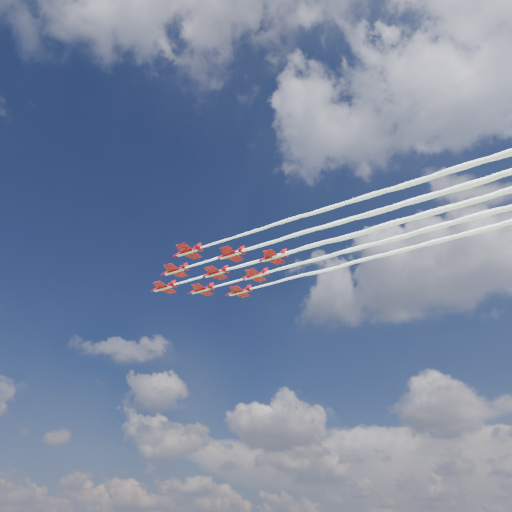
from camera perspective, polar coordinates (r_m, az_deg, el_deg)
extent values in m
cylinder|color=red|center=(156.08, -10.53, -3.58)|extent=(7.14, 1.47, 0.97)
cone|color=red|center=(158.69, -11.79, -3.93)|extent=(1.84, 1.10, 0.97)
cone|color=red|center=(153.71, -9.31, -3.25)|extent=(1.39, 0.98, 0.89)
ellipsoid|color=black|center=(157.30, -11.03, -3.59)|extent=(1.89, 0.93, 0.63)
cube|color=red|center=(155.81, -10.41, -3.56)|extent=(3.40, 8.33, 0.12)
cube|color=red|center=(154.06, -9.49, -3.30)|extent=(1.46, 3.27, 0.11)
cube|color=red|center=(154.33, -9.42, -3.03)|extent=(1.42, 0.22, 1.59)
cube|color=white|center=(155.88, -10.55, -3.73)|extent=(6.68, 1.26, 0.11)
cylinder|color=red|center=(146.12, -9.26, -1.68)|extent=(7.14, 1.47, 0.97)
cone|color=red|center=(148.62, -10.63, -2.08)|extent=(1.84, 1.10, 0.97)
cone|color=red|center=(143.85, -7.94, -1.30)|extent=(1.39, 0.98, 0.89)
ellipsoid|color=black|center=(147.30, -9.80, -1.71)|extent=(1.89, 0.93, 0.63)
cube|color=red|center=(145.85, -9.12, -1.66)|extent=(3.40, 8.33, 0.12)
cube|color=red|center=(144.18, -8.14, -1.36)|extent=(1.46, 3.27, 0.11)
cube|color=red|center=(144.48, -8.06, -1.06)|extent=(1.42, 0.22, 1.59)
cube|color=white|center=(145.90, -9.28, -1.84)|extent=(6.68, 1.26, 0.11)
cylinder|color=red|center=(155.68, -6.25, -3.87)|extent=(7.14, 1.47, 0.97)
cone|color=red|center=(158.03, -7.58, -4.22)|extent=(1.84, 1.10, 0.97)
cone|color=red|center=(153.55, -4.97, -3.54)|extent=(1.39, 0.98, 0.89)
ellipsoid|color=black|center=(156.79, -6.78, -3.88)|extent=(1.89, 0.93, 0.63)
cube|color=red|center=(155.43, -6.12, -3.85)|extent=(3.40, 8.33, 0.12)
cube|color=red|center=(153.86, -5.16, -3.59)|extent=(1.46, 3.27, 0.11)
cube|color=red|center=(154.14, -5.09, -3.31)|extent=(1.42, 0.22, 1.59)
cube|color=white|center=(155.47, -6.26, -4.02)|extent=(6.68, 1.26, 0.11)
cylinder|color=red|center=(136.41, -7.81, 0.49)|extent=(7.14, 1.47, 0.97)
cone|color=red|center=(138.79, -9.30, 0.03)|extent=(1.84, 1.10, 0.97)
cone|color=red|center=(134.28, -6.37, 0.94)|extent=(1.39, 0.98, 0.89)
ellipsoid|color=black|center=(137.56, -8.40, 0.44)|extent=(1.89, 0.93, 0.63)
cube|color=red|center=(136.16, -7.66, 0.52)|extent=(3.40, 8.33, 0.12)
cube|color=red|center=(134.59, -6.58, 0.87)|extent=(1.46, 3.27, 0.11)
cube|color=red|center=(134.92, -6.50, 1.18)|extent=(1.42, 0.22, 1.59)
cube|color=white|center=(136.18, -7.82, 0.33)|extent=(6.68, 1.26, 0.11)
cylinder|color=red|center=(145.97, -4.70, -1.98)|extent=(7.14, 1.47, 0.97)
cone|color=red|center=(148.19, -6.14, -2.38)|extent=(1.84, 1.10, 0.97)
cone|color=red|center=(143.97, -3.31, -1.60)|extent=(1.39, 0.98, 0.89)
ellipsoid|color=black|center=(147.04, -5.27, -2.01)|extent=(1.89, 0.93, 0.63)
cube|color=red|center=(145.73, -4.55, -1.96)|extent=(3.40, 8.33, 0.12)
cube|color=red|center=(144.26, -3.52, -1.65)|extent=(1.46, 3.27, 0.11)
cube|color=red|center=(144.57, -3.45, -1.36)|extent=(1.42, 0.22, 1.59)
cube|color=white|center=(145.75, -4.71, -2.13)|extent=(6.68, 1.26, 0.11)
cylinder|color=red|center=(156.14, -1.97, -4.14)|extent=(7.14, 1.47, 0.97)
cone|color=red|center=(158.22, -3.36, -4.48)|extent=(1.84, 1.10, 0.97)
cone|color=red|center=(154.27, -0.64, -3.80)|extent=(1.39, 0.98, 0.89)
ellipsoid|color=black|center=(157.14, -2.53, -4.15)|extent=(1.89, 0.93, 0.63)
cube|color=red|center=(155.92, -1.83, -4.12)|extent=(3.40, 8.33, 0.12)
cube|color=red|center=(154.55, -0.84, -3.85)|extent=(1.46, 3.27, 0.11)
cube|color=red|center=(154.84, -0.78, -3.58)|extent=(1.42, 0.22, 1.59)
cube|color=white|center=(155.94, -1.98, -4.28)|extent=(6.68, 1.26, 0.11)
cylinder|color=red|center=(136.56, -2.93, 0.17)|extent=(7.14, 1.47, 0.97)
cone|color=red|center=(138.64, -4.49, -0.29)|extent=(1.84, 1.10, 0.97)
cone|color=red|center=(134.72, -1.42, 0.62)|extent=(1.39, 0.98, 0.89)
ellipsoid|color=black|center=(137.59, -3.56, 0.13)|extent=(1.89, 0.93, 0.63)
cube|color=red|center=(136.34, -2.77, 0.20)|extent=(3.40, 8.33, 0.12)
cube|color=red|center=(134.99, -1.65, 0.55)|extent=(1.46, 3.27, 0.11)
cube|color=red|center=(135.33, -1.58, 0.86)|extent=(1.42, 0.22, 1.59)
cube|color=white|center=(136.33, -2.94, 0.01)|extent=(6.68, 1.26, 0.11)
cylinder|color=red|center=(146.75, -0.15, -2.27)|extent=(7.14, 1.47, 0.97)
cone|color=red|center=(148.68, -1.65, -2.66)|extent=(1.84, 1.10, 0.97)
cone|color=red|center=(145.03, 1.29, -1.88)|extent=(1.39, 0.98, 0.89)
ellipsoid|color=black|center=(147.70, -0.76, -2.29)|extent=(1.89, 0.93, 0.63)
cube|color=red|center=(146.54, 0.00, -2.24)|extent=(3.40, 8.33, 0.12)
cube|color=red|center=(145.28, 1.07, -1.94)|extent=(1.46, 3.27, 0.11)
cube|color=red|center=(145.60, 1.13, -1.65)|extent=(1.42, 0.22, 1.59)
cube|color=white|center=(146.53, -0.15, -2.42)|extent=(6.68, 1.26, 0.11)
cylinder|color=red|center=(137.70, 1.90, -0.14)|extent=(7.14, 1.47, 0.97)
cone|color=red|center=(139.46, 0.28, -0.59)|extent=(1.84, 1.10, 0.97)
cone|color=red|center=(136.16, 3.46, 0.29)|extent=(1.39, 0.98, 0.89)
ellipsoid|color=black|center=(138.60, 1.25, -0.18)|extent=(1.89, 0.93, 0.63)
cube|color=red|center=(137.51, 2.07, -0.11)|extent=(3.40, 8.33, 0.12)
cube|color=red|center=(136.39, 3.23, 0.23)|extent=(1.46, 3.27, 0.11)
cube|color=red|center=(136.74, 3.28, 0.53)|extent=(1.42, 0.22, 1.59)
cube|color=white|center=(137.48, 1.91, -0.30)|extent=(6.68, 1.26, 0.11)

